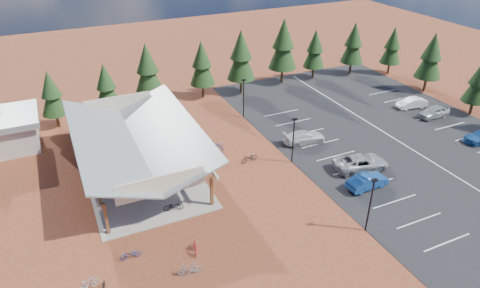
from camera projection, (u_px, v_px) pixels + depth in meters
The scene contains 41 objects.
ground at pixel (258, 183), 41.92m from camera, with size 140.00×140.00×0.00m, color maroon.
asphalt_lot at pixel (385, 133), 51.05m from camera, with size 27.00×44.00×0.04m, color black.
concrete_pad at pixel (140, 170), 43.78m from camera, with size 10.60×18.60×0.10m, color gray.
bike_pavilion at pixel (136, 138), 41.93m from camera, with size 11.65×19.40×4.97m.
lamp_post_0 at pixel (371, 202), 34.38m from camera, with size 0.50×0.25×5.14m.
lamp_post_1 at pixel (293, 137), 43.87m from camera, with size 0.50×0.25×5.14m.
lamp_post_2 at pixel (244, 96), 53.37m from camera, with size 0.50×0.25×5.14m.
trash_bin_0 at pixel (195, 174), 42.44m from camera, with size 0.60×0.60×0.90m, color #4B2D1A.
trash_bin_1 at pixel (221, 158), 45.22m from camera, with size 0.60×0.60×0.90m, color #4B2D1A.
pine_1 at pixel (51, 94), 50.46m from camera, with size 3.05×3.05×7.10m.
pine_2 at pixel (106, 86), 52.59m from camera, with size 3.08×3.08×7.17m.
pine_3 at pixel (147, 69), 55.35m from camera, with size 3.70×3.70×8.61m.
pine_4 at pixel (202, 63), 58.16m from camera, with size 3.47×3.47×8.09m.
pine_5 at pixel (241, 55), 59.13m from camera, with size 3.94×3.94×9.19m.
pine_6 at pixel (283, 44), 62.55m from camera, with size 4.18×4.18×9.74m.
pine_7 at pixel (315, 49), 64.89m from camera, with size 3.28×3.28×7.64m.
pine_8 at pixel (354, 43), 66.33m from camera, with size 3.55×3.55×8.27m.
pine_11 at pixel (479, 81), 53.55m from camera, with size 3.14×3.14×7.32m.
pine_12 at pixel (431, 56), 60.06m from camera, with size 3.68×3.68×8.58m.
pine_13 at pixel (392, 46), 66.71m from camera, with size 3.22×3.22×7.49m.
bike_0 at pixel (141, 195), 39.29m from camera, with size 0.54×1.55×0.82m, color black.
bike_1 at pixel (135, 177), 41.76m from camera, with size 0.49×1.74×1.04m, color gray.
bike_2 at pixel (121, 152), 46.07m from camera, with size 0.61×1.75×0.92m, color #181C95.
bike_3 at pixel (105, 142), 47.80m from camera, with size 0.50×1.77×1.06m, color maroon.
bike_4 at pixel (173, 206), 37.78m from camera, with size 0.62×1.77×0.93m, color black.
bike_5 at pixel (155, 169), 42.93m from camera, with size 0.49×1.73×1.04m, color gray.
bike_6 at pixel (155, 162), 44.33m from camera, with size 0.60×1.71×0.90m, color navy.
bike_7 at pixel (149, 136), 49.19m from camera, with size 0.44×1.57×0.94m, color maroon.
bike_8 at pixel (103, 288), 29.94m from camera, with size 0.53×1.53×0.80m, color black.
bike_9 at pixel (88, 285), 30.02m from camera, with size 0.50×1.76×1.06m, color gray.
bike_10 at pixel (131, 254), 32.76m from camera, with size 0.59×1.68×0.88m, color navy.
bike_11 at pixel (195, 247), 33.39m from camera, with size 0.45×1.61×0.97m, color maroon.
bike_13 at pixel (189, 269), 31.31m from camera, with size 0.51×1.81×1.09m, color gray.
bike_14 at pixel (219, 146), 47.48m from camera, with size 0.56×1.61×0.84m, color #103695.
bike_15 at pixel (194, 160), 44.58m from camera, with size 0.52×1.84×1.11m, color maroon.
bike_16 at pixel (249, 158), 45.05m from camera, with size 0.67×1.91×1.00m, color black.
car_1 at pixel (368, 181), 40.83m from camera, with size 1.50×4.30×1.42m, color navy.
car_2 at pixel (361, 163), 43.62m from camera, with size 2.62×5.68×1.58m, color #989A9F.
car_3 at pixel (304, 137), 48.59m from camera, with size 1.96×4.83×1.40m, color silver.
car_8 at pixel (434, 112), 54.43m from camera, with size 1.72×4.28×1.46m, color #A5A9AE.
car_9 at pixel (412, 103), 56.97m from camera, with size 1.43×4.10×1.35m, color white.
Camera 1 is at (-16.16, -30.72, 23.88)m, focal length 32.00 mm.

